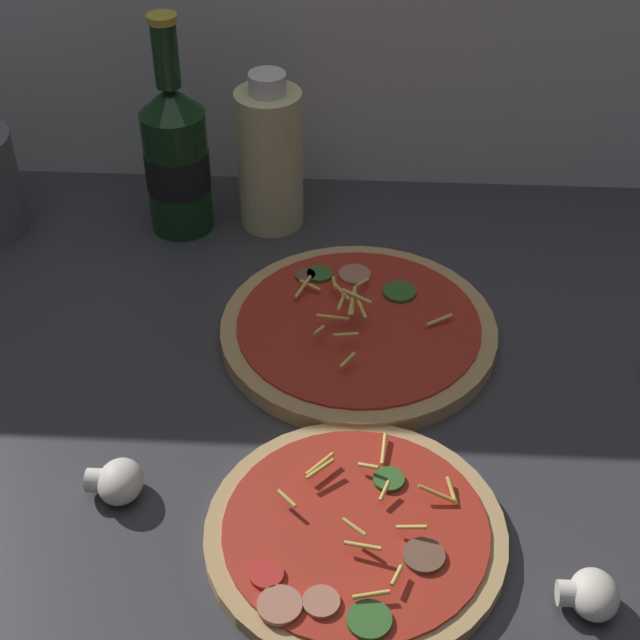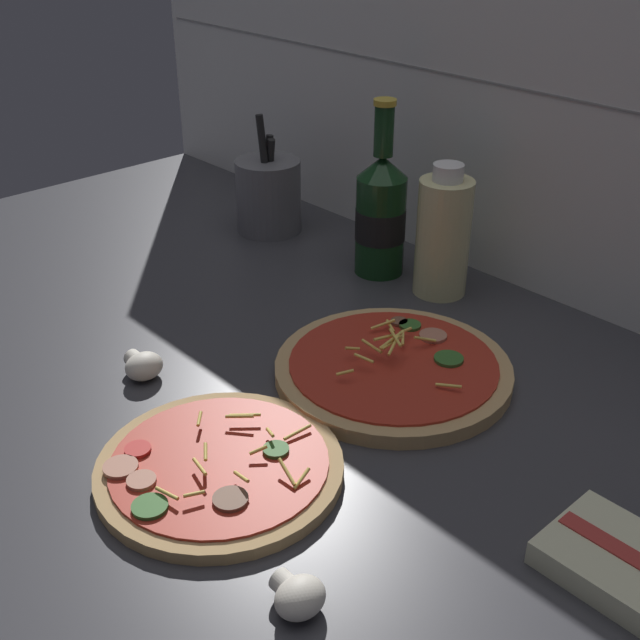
% 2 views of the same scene
% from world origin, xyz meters
% --- Properties ---
extents(counter_slab, '(1.60, 0.90, 0.03)m').
position_xyz_m(counter_slab, '(0.00, 0.00, 0.01)').
color(counter_slab, '#38383D').
rests_on(counter_slab, ground).
extents(tile_backsplash, '(1.60, 0.01, 0.60)m').
position_xyz_m(tile_backsplash, '(0.00, 0.45, 0.30)').
color(tile_backsplash, white).
rests_on(tile_backsplash, ground).
extents(pizza_near, '(0.25, 0.25, 0.04)m').
position_xyz_m(pizza_near, '(0.09, -0.11, 0.03)').
color(pizza_near, tan).
rests_on(pizza_near, counter_slab).
extents(pizza_far, '(0.28, 0.28, 0.05)m').
position_xyz_m(pizza_far, '(0.09, 0.14, 0.04)').
color(pizza_far, tan).
rests_on(pizza_far, counter_slab).
extents(beer_bottle, '(0.07, 0.07, 0.26)m').
position_xyz_m(beer_bottle, '(-0.12, 0.34, 0.12)').
color(beer_bottle, '#143819').
rests_on(beer_bottle, counter_slab).
extents(oil_bottle, '(0.08, 0.08, 0.19)m').
position_xyz_m(oil_bottle, '(-0.02, 0.35, 0.11)').
color(oil_bottle, beige).
rests_on(oil_bottle, counter_slab).
extents(mushroom_left, '(0.05, 0.05, 0.03)m').
position_xyz_m(mushroom_left, '(-0.11, -0.08, 0.04)').
color(mushroom_left, white).
rests_on(mushroom_left, counter_slab).
extents(mushroom_right, '(0.05, 0.04, 0.03)m').
position_xyz_m(mushroom_right, '(0.27, -0.17, 0.04)').
color(mushroom_right, white).
rests_on(mushroom_right, counter_slab).
extents(utensil_crock, '(0.11, 0.11, 0.19)m').
position_xyz_m(utensil_crock, '(-0.35, 0.32, 0.09)').
color(utensil_crock, slate).
rests_on(utensil_crock, counter_slab).
extents(dish_towel, '(0.16, 0.10, 0.03)m').
position_xyz_m(dish_towel, '(0.45, 0.06, 0.04)').
color(dish_towel, beige).
rests_on(dish_towel, counter_slab).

